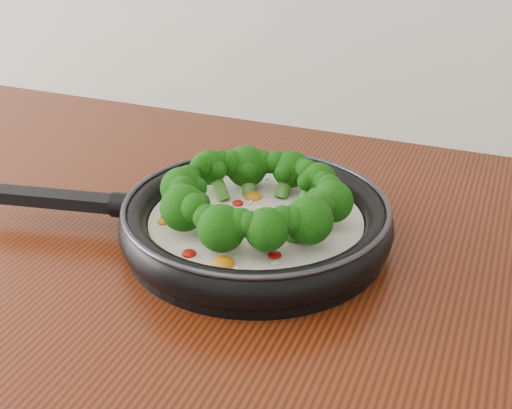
% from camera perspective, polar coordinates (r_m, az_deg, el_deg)
% --- Properties ---
extents(skillet, '(0.51, 0.37, 0.09)m').
position_cam_1_polar(skillet, '(0.77, -0.26, -1.04)').
color(skillet, black).
rests_on(skillet, counter).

